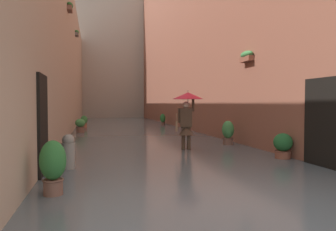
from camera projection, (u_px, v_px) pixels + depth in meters
ground_plane at (130, 130)px, 19.01m from camera, size 73.85×73.85×0.00m
flood_water at (130, 129)px, 19.01m from camera, size 7.19×35.54×0.08m
building_facade_left at (195, 17)px, 19.69m from camera, size 2.04×33.54×13.91m
building_facade_right at (57, 60)px, 17.91m from camera, size 2.04×33.54×8.09m
building_facade_far at (113, 55)px, 33.99m from camera, size 9.99×1.80×13.51m
person_wading at (187, 109)px, 10.37m from camera, size 1.02×1.02×2.02m
potted_plant_near_left at (283, 146)px, 8.69m from camera, size 0.51×0.51×0.77m
potted_plant_mid_left at (228, 133)px, 11.57m from camera, size 0.44×0.44×0.95m
potted_plant_far_right at (80, 126)px, 16.40m from camera, size 0.51×0.51×0.80m
potted_plant_far_left at (163, 119)px, 22.35m from camera, size 0.38×0.38×0.85m
potted_plant_near_right at (53, 167)px, 5.21m from camera, size 0.43×0.43×0.98m
potted_plant_mid_right at (84, 122)px, 19.76m from camera, size 0.43×0.43×0.83m
mooring_bollard at (68, 153)px, 7.29m from camera, size 0.31×0.31×0.88m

